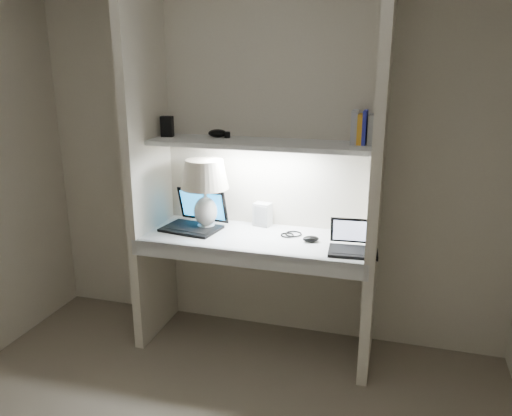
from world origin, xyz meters
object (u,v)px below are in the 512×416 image
(laptop_netbook, at_px, (353,244))
(laptop_main, at_px, (196,220))
(table_lamp, at_px, (205,182))
(book_row, at_px, (367,128))
(speaker, at_px, (262,214))

(laptop_netbook, bearing_deg, laptop_main, 168.05)
(table_lamp, bearing_deg, book_row, 4.73)
(speaker, bearing_deg, table_lamp, -144.59)
(table_lamp, relative_size, book_row, 2.31)
(book_row, bearing_deg, laptop_main, -174.97)
(speaker, bearing_deg, book_row, 6.64)
(laptop_netbook, height_order, book_row, book_row)
(laptop_netbook, relative_size, speaker, 1.89)
(table_lamp, bearing_deg, laptop_netbook, -8.92)
(laptop_main, xyz_separation_m, speaker, (0.42, 0.16, 0.02))
(speaker, relative_size, book_row, 0.79)
(book_row, bearing_deg, speaker, 174.32)
(laptop_main, distance_m, speaker, 0.45)
(laptop_main, distance_m, laptop_netbook, 1.07)
(table_lamp, bearing_deg, laptop_main, -170.56)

